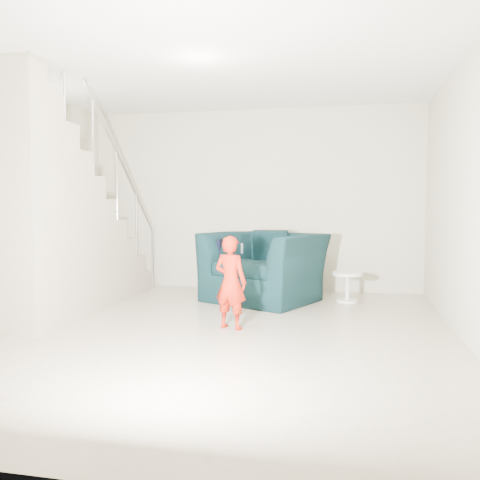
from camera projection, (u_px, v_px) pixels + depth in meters
name	position (u px, v px, depth m)	size (l,w,h in m)	color
floor	(200.00, 333.00, 5.07)	(5.50, 5.50, 0.00)	gray
ceiling	(199.00, 57.00, 4.89)	(5.50, 5.50, 0.00)	silver
back_wall	(252.00, 200.00, 7.66)	(5.00, 5.00, 0.00)	#B7B095
front_wall	(25.00, 188.00, 2.30)	(5.00, 5.00, 0.00)	#B7B095
right_wall	(473.00, 196.00, 4.46)	(5.50, 5.50, 0.00)	#B7B095
armchair	(264.00, 267.00, 6.76)	(1.39, 1.21, 0.90)	black
toddler	(231.00, 282.00, 5.21)	(0.35, 0.23, 0.96)	#92040F
side_table	(347.00, 282.00, 6.66)	(0.39, 0.39, 0.39)	white
staircase	(50.00, 233.00, 5.96)	(1.02, 3.03, 3.62)	#ADA089
cushion	(271.00, 247.00, 6.98)	(0.48, 0.14, 0.45)	black
throw	(222.00, 257.00, 6.89)	(0.05, 0.45, 0.51)	black
phone	(242.00, 248.00, 5.14)	(0.02, 0.05, 0.10)	black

